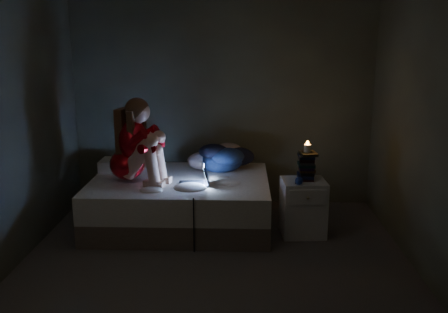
{
  "coord_description": "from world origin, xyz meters",
  "views": [
    {
      "loc": [
        0.23,
        -4.09,
        2.04
      ],
      "look_at": [
        0.05,
        1.0,
        0.8
      ],
      "focal_mm": 40.02,
      "sensor_mm": 36.0,
      "label": 1
    }
  ],
  "objects_px": {
    "bed": "(181,201)",
    "phone": "(298,181)",
    "candle": "(307,149)",
    "laptop": "(194,175)",
    "woman": "(126,140)",
    "nightstand": "(303,207)"
  },
  "relations": [
    {
      "from": "bed",
      "to": "phone",
      "type": "relative_size",
      "value": 13.6
    },
    {
      "from": "laptop",
      "to": "phone",
      "type": "bearing_deg",
      "value": -7.9
    },
    {
      "from": "bed",
      "to": "nightstand",
      "type": "distance_m",
      "value": 1.33
    },
    {
      "from": "candle",
      "to": "nightstand",
      "type": "bearing_deg",
      "value": -117.07
    },
    {
      "from": "woman",
      "to": "laptop",
      "type": "distance_m",
      "value": 0.79
    },
    {
      "from": "bed",
      "to": "laptop",
      "type": "relative_size",
      "value": 6.08
    },
    {
      "from": "bed",
      "to": "candle",
      "type": "xyz_separation_m",
      "value": [
        1.34,
        -0.19,
        0.65
      ]
    },
    {
      "from": "bed",
      "to": "laptop",
      "type": "bearing_deg",
      "value": -53.04
    },
    {
      "from": "laptop",
      "to": "candle",
      "type": "distance_m",
      "value": 1.2
    },
    {
      "from": "laptop",
      "to": "candle",
      "type": "relative_size",
      "value": 3.92
    },
    {
      "from": "woman",
      "to": "phone",
      "type": "xyz_separation_m",
      "value": [
        1.78,
        -0.16,
        -0.38
      ]
    },
    {
      "from": "phone",
      "to": "bed",
      "type": "bearing_deg",
      "value": 179.05
    },
    {
      "from": "laptop",
      "to": "woman",
      "type": "bearing_deg",
      "value": 168.73
    },
    {
      "from": "candle",
      "to": "bed",
      "type": "bearing_deg",
      "value": 172.07
    },
    {
      "from": "bed",
      "to": "nightstand",
      "type": "relative_size",
      "value": 3.24
    },
    {
      "from": "bed",
      "to": "phone",
      "type": "distance_m",
      "value": 1.32
    },
    {
      "from": "woman",
      "to": "nightstand",
      "type": "bearing_deg",
      "value": 12.48
    },
    {
      "from": "laptop",
      "to": "phone",
      "type": "xyz_separation_m",
      "value": [
        1.07,
        -0.07,
        -0.04
      ]
    },
    {
      "from": "candle",
      "to": "phone",
      "type": "relative_size",
      "value": 0.57
    },
    {
      "from": "bed",
      "to": "nightstand",
      "type": "bearing_deg",
      "value": -10.4
    },
    {
      "from": "woman",
      "to": "laptop",
      "type": "height_order",
      "value": "woman"
    },
    {
      "from": "laptop",
      "to": "phone",
      "type": "distance_m",
      "value": 1.08
    }
  ]
}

